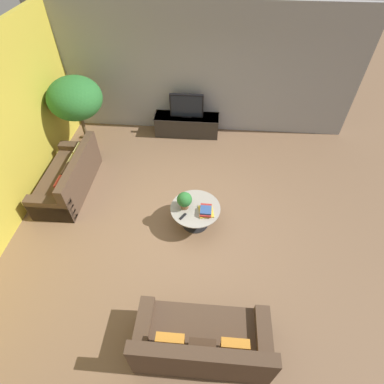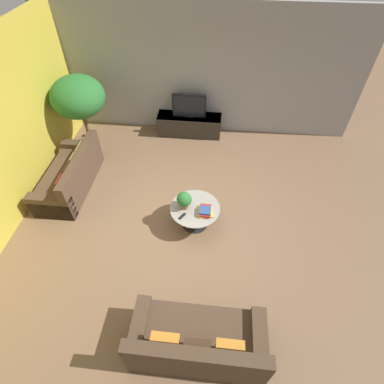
{
  "view_description": "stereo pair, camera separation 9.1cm",
  "coord_description": "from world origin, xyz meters",
  "px_view_note": "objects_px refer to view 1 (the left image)",
  "views": [
    {
      "loc": [
        0.4,
        -3.57,
        4.6
      ],
      "look_at": [
        0.09,
        0.3,
        0.55
      ],
      "focal_mm": 28.0,
      "sensor_mm": 36.0,
      "label": 1
    },
    {
      "loc": [
        0.49,
        -3.56,
        4.6
      ],
      "look_at": [
        0.09,
        0.3,
        0.55
      ],
      "focal_mm": 28.0,
      "sensor_mm": 36.0,
      "label": 2
    }
  ],
  "objects_px": {
    "potted_plant_tabletop": "(184,200)",
    "potted_palm_tall": "(76,100)",
    "media_console": "(187,125)",
    "television": "(187,106)",
    "coffee_table": "(195,213)",
    "couch_near_entry": "(202,342)",
    "couch_by_wall": "(69,178)"
  },
  "relations": [
    {
      "from": "potted_palm_tall",
      "to": "potted_plant_tabletop",
      "type": "distance_m",
      "value": 3.4
    },
    {
      "from": "television",
      "to": "couch_by_wall",
      "type": "bearing_deg",
      "value": -135.85
    },
    {
      "from": "couch_by_wall",
      "to": "potted_plant_tabletop",
      "type": "relative_size",
      "value": 5.43
    },
    {
      "from": "coffee_table",
      "to": "couch_near_entry",
      "type": "xyz_separation_m",
      "value": [
        0.26,
        -2.24,
        -0.03
      ]
    },
    {
      "from": "potted_palm_tall",
      "to": "potted_plant_tabletop",
      "type": "relative_size",
      "value": 5.2
    },
    {
      "from": "television",
      "to": "couch_near_entry",
      "type": "distance_m",
      "value": 5.25
    },
    {
      "from": "potted_plant_tabletop",
      "to": "couch_by_wall",
      "type": "bearing_deg",
      "value": 163.55
    },
    {
      "from": "couch_by_wall",
      "to": "couch_near_entry",
      "type": "distance_m",
      "value": 4.19
    },
    {
      "from": "television",
      "to": "potted_palm_tall",
      "type": "distance_m",
      "value": 2.52
    },
    {
      "from": "television",
      "to": "potted_palm_tall",
      "type": "bearing_deg",
      "value": -160.91
    },
    {
      "from": "couch_near_entry",
      "to": "couch_by_wall",
      "type": "bearing_deg",
      "value": -45.22
    },
    {
      "from": "television",
      "to": "potted_plant_tabletop",
      "type": "distance_m",
      "value": 2.95
    },
    {
      "from": "television",
      "to": "potted_plant_tabletop",
      "type": "bearing_deg",
      "value": -85.43
    },
    {
      "from": "potted_plant_tabletop",
      "to": "potted_palm_tall",
      "type": "bearing_deg",
      "value": 140.37
    },
    {
      "from": "coffee_table",
      "to": "couch_near_entry",
      "type": "distance_m",
      "value": 2.25
    },
    {
      "from": "media_console",
      "to": "television",
      "type": "relative_size",
      "value": 1.99
    },
    {
      "from": "media_console",
      "to": "couch_near_entry",
      "type": "height_order",
      "value": "couch_near_entry"
    },
    {
      "from": "television",
      "to": "coffee_table",
      "type": "bearing_deg",
      "value": -81.65
    },
    {
      "from": "media_console",
      "to": "potted_palm_tall",
      "type": "relative_size",
      "value": 0.91
    },
    {
      "from": "couch_by_wall",
      "to": "potted_palm_tall",
      "type": "distance_m",
      "value": 1.72
    },
    {
      "from": "television",
      "to": "coffee_table",
      "type": "xyz_separation_m",
      "value": [
        0.43,
        -2.94,
        -0.49
      ]
    },
    {
      "from": "couch_near_entry",
      "to": "potted_palm_tall",
      "type": "distance_m",
      "value": 5.41
    },
    {
      "from": "media_console",
      "to": "television",
      "type": "xyz_separation_m",
      "value": [
        -0.0,
        -0.0,
        0.54
      ]
    },
    {
      "from": "potted_palm_tall",
      "to": "coffee_table",
      "type": "bearing_deg",
      "value": -37.6
    },
    {
      "from": "media_console",
      "to": "couch_by_wall",
      "type": "bearing_deg",
      "value": -135.83
    },
    {
      "from": "coffee_table",
      "to": "couch_near_entry",
      "type": "relative_size",
      "value": 0.51
    },
    {
      "from": "media_console",
      "to": "potted_palm_tall",
      "type": "distance_m",
      "value": 2.68
    },
    {
      "from": "television",
      "to": "potted_palm_tall",
      "type": "relative_size",
      "value": 0.46
    },
    {
      "from": "media_console",
      "to": "television",
      "type": "distance_m",
      "value": 0.54
    },
    {
      "from": "media_console",
      "to": "couch_by_wall",
      "type": "xyz_separation_m",
      "value": [
        -2.27,
        -2.2,
        0.02
      ]
    },
    {
      "from": "coffee_table",
      "to": "couch_near_entry",
      "type": "height_order",
      "value": "couch_near_entry"
    },
    {
      "from": "media_console",
      "to": "couch_by_wall",
      "type": "relative_size",
      "value": 0.87
    }
  ]
}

